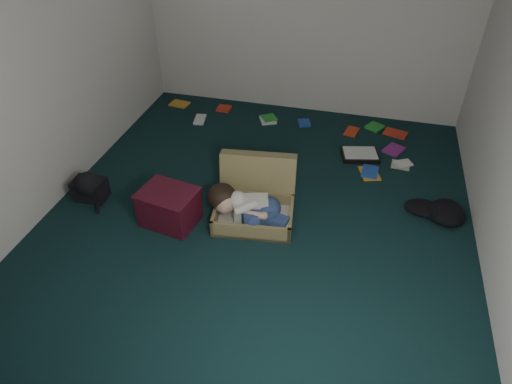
% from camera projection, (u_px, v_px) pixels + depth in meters
% --- Properties ---
extents(floor, '(4.50, 4.50, 0.00)m').
position_uv_depth(floor, '(260.00, 211.00, 4.46)').
color(floor, black).
rests_on(floor, ground).
extents(wall_back, '(4.50, 0.00, 4.50)m').
position_uv_depth(wall_back, '(307.00, 9.00, 5.40)').
color(wall_back, silver).
rests_on(wall_back, ground).
extents(wall_front, '(4.50, 0.00, 4.50)m').
position_uv_depth(wall_front, '(133.00, 306.00, 1.94)').
color(wall_front, silver).
rests_on(wall_front, ground).
extents(wall_left, '(0.00, 4.50, 4.50)m').
position_uv_depth(wall_left, '(44.00, 64.00, 4.07)').
color(wall_left, silver).
rests_on(wall_left, ground).
extents(suitcase, '(0.82, 0.80, 0.54)m').
position_uv_depth(suitcase, '(256.00, 199.00, 4.36)').
color(suitcase, olive).
rests_on(suitcase, floor).
extents(person, '(0.81, 0.39, 0.33)m').
position_uv_depth(person, '(248.00, 207.00, 4.19)').
color(person, silver).
rests_on(person, suitcase).
extents(maroon_bin, '(0.57, 0.48, 0.35)m').
position_uv_depth(maroon_bin, '(169.00, 207.00, 4.24)').
color(maroon_bin, '#440D1B').
rests_on(maroon_bin, floor).
extents(backpack, '(0.40, 0.33, 0.23)m').
position_uv_depth(backpack, '(90.00, 188.00, 4.56)').
color(backpack, black).
rests_on(backpack, floor).
extents(clothing_pile, '(0.52, 0.48, 0.13)m').
position_uv_depth(clothing_pile, '(438.00, 209.00, 4.38)').
color(clothing_pile, black).
rests_on(clothing_pile, floor).
extents(paper_tray, '(0.47, 0.40, 0.06)m').
position_uv_depth(paper_tray, '(360.00, 155.00, 5.22)').
color(paper_tray, black).
rests_on(paper_tray, floor).
extents(book_scatter, '(3.16, 1.29, 0.02)m').
position_uv_depth(book_scatter, '(310.00, 131.00, 5.68)').
color(book_scatter, gold).
rests_on(book_scatter, floor).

